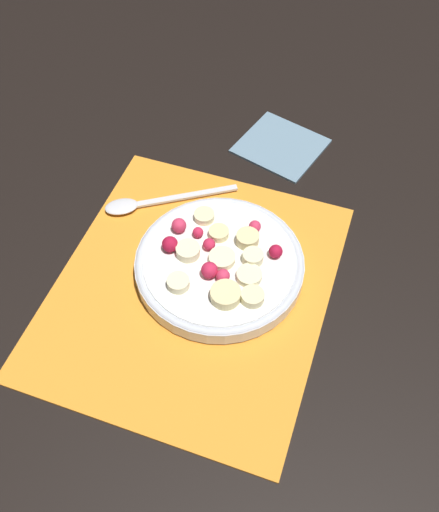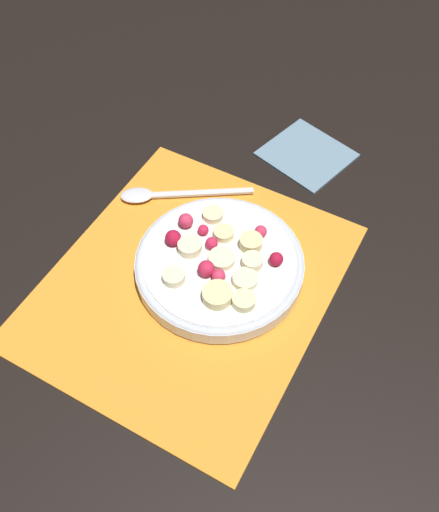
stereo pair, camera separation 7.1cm
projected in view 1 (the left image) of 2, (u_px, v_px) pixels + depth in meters
ground_plane at (193, 288)px, 0.73m from camera, size 3.00×3.00×0.00m
placemat at (192, 287)px, 0.72m from camera, size 0.39×0.34×0.01m
fruit_bowl at (220, 263)px, 0.72m from camera, size 0.22×0.22×0.04m
spoon at (143, 203)px, 0.80m from camera, size 0.12×0.17×0.01m
napkin at (281, 145)px, 0.88m from camera, size 0.14×0.14×0.01m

